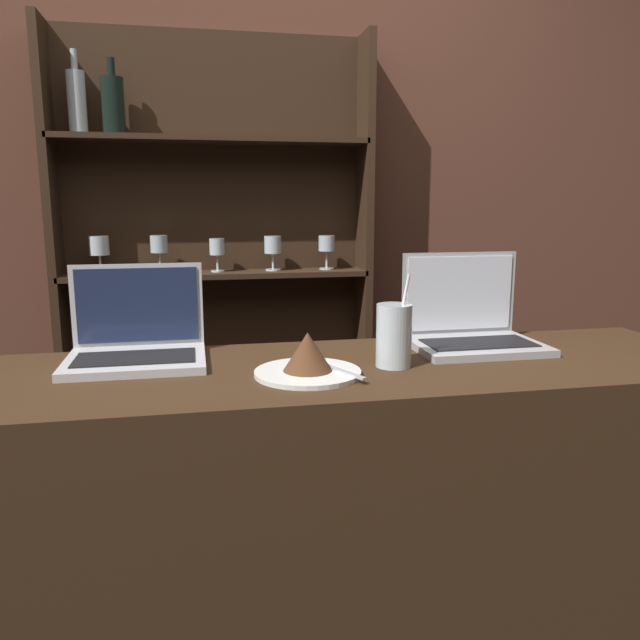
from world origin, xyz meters
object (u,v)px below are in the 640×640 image
laptop_far (470,327)px  cake_plate (308,359)px  laptop_near (137,342)px  water_glass (394,335)px

laptop_far → cake_plate: (-0.45, -0.18, -0.02)m
laptop_near → laptop_far: bearing=-1.0°
laptop_far → water_glass: size_ratio=1.51×
laptop_near → cake_plate: laptop_near is taller
cake_plate → water_glass: bearing=9.6°
laptop_near → cake_plate: 0.41m
laptop_near → water_glass: (0.56, -0.16, 0.03)m
laptop_far → water_glass: laptop_far is taller
laptop_near → water_glass: size_ratio=1.48×
cake_plate → laptop_far: bearing=22.2°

